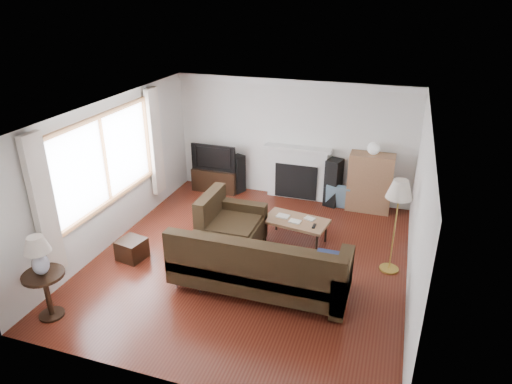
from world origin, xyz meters
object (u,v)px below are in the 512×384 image
(sectional_sofa, at_px, (260,262))
(side_table, at_px, (48,295))
(coffee_table, at_px, (296,230))
(floor_lamp, at_px, (395,227))
(tv_stand, at_px, (216,179))
(bookshelf, at_px, (370,183))

(sectional_sofa, distance_m, side_table, 2.96)
(coffee_table, xyz_separation_m, floor_lamp, (1.65, -0.41, 0.56))
(sectional_sofa, distance_m, coffee_table, 1.56)
(sectional_sofa, height_order, side_table, sectional_sofa)
(tv_stand, relative_size, bookshelf, 0.85)
(side_table, bearing_deg, coffee_table, 48.01)
(tv_stand, xyz_separation_m, side_table, (-0.51, -4.71, 0.09))
(floor_lamp, bearing_deg, coffee_table, 165.87)
(bookshelf, bearing_deg, tv_stand, -179.62)
(floor_lamp, bearing_deg, side_table, -149.15)
(bookshelf, height_order, coffee_table, bookshelf)
(sectional_sofa, bearing_deg, floor_lamp, 31.38)
(bookshelf, distance_m, coffee_table, 2.06)
(coffee_table, xyz_separation_m, side_table, (-2.72, -3.02, 0.13))
(sectional_sofa, height_order, floor_lamp, floor_lamp)
(bookshelf, height_order, side_table, bookshelf)
(coffee_table, bearing_deg, sectional_sofa, -87.38)
(floor_lamp, bearing_deg, tv_stand, 151.49)
(sectional_sofa, relative_size, floor_lamp, 1.82)
(tv_stand, xyz_separation_m, sectional_sofa, (2.04, -3.21, 0.20))
(tv_stand, xyz_separation_m, floor_lamp, (3.86, -2.10, 0.53))
(bookshelf, xyz_separation_m, floor_lamp, (0.55, -2.12, 0.19))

